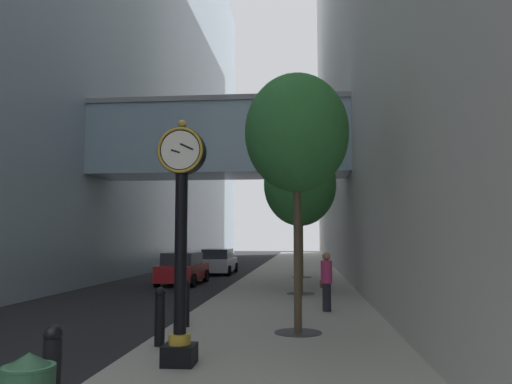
# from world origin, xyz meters

# --- Properties ---
(ground_plane) EXTENTS (110.00, 110.00, 0.00)m
(ground_plane) POSITION_xyz_m (0.00, 27.00, 0.00)
(ground_plane) COLOR black
(ground_plane) RESTS_ON ground
(sidewalk_right) EXTENTS (5.51, 80.00, 0.14)m
(sidewalk_right) POSITION_xyz_m (2.75, 30.00, 0.07)
(sidewalk_right) COLOR #9E998E
(sidewalk_right) RESTS_ON ground
(building_block_left) EXTENTS (21.64, 80.00, 34.54)m
(building_block_left) POSITION_xyz_m (-11.27, 29.94, 17.21)
(building_block_left) COLOR #93A8B7
(building_block_left) RESTS_ON ground
(street_clock) EXTENTS (0.84, 0.55, 4.31)m
(street_clock) POSITION_xyz_m (1.20, 5.08, 2.50)
(street_clock) COLOR black
(street_clock) RESTS_ON sidewalk_right
(bollard_nearest) EXTENTS (0.22, 0.22, 1.19)m
(bollard_nearest) POSITION_xyz_m (0.42, 2.09, 0.76)
(bollard_nearest) COLOR black
(bollard_nearest) RESTS_ON sidewalk_right
(bollard_third) EXTENTS (0.22, 0.22, 1.19)m
(bollard_third) POSITION_xyz_m (0.42, 6.57, 0.76)
(bollard_third) COLOR black
(bollard_third) RESTS_ON sidewalk_right
(bollard_fourth) EXTENTS (0.22, 0.22, 1.19)m
(bollard_fourth) POSITION_xyz_m (0.42, 8.80, 0.76)
(bollard_fourth) COLOR black
(bollard_fourth) RESTS_ON sidewalk_right
(street_tree_near) EXTENTS (2.48, 2.48, 6.11)m
(street_tree_near) POSITION_xyz_m (3.21, 8.25, 4.80)
(street_tree_near) COLOR #333335
(street_tree_near) RESTS_ON sidewalk_right
(street_tree_mid_near) EXTENTS (2.87, 2.87, 5.94)m
(street_tree_mid_near) POSITION_xyz_m (3.21, 16.43, 4.42)
(street_tree_mid_near) COLOR #333335
(street_tree_mid_near) RESTS_ON sidewalk_right
(street_tree_mid_far) EXTENTS (1.83, 1.83, 6.13)m
(street_tree_mid_far) POSITION_xyz_m (3.21, 24.62, 5.14)
(street_tree_mid_far) COLOR #333335
(street_tree_mid_far) RESTS_ON sidewalk_right
(pedestrian_walking) EXTENTS (0.44, 0.52, 1.76)m
(pedestrian_walking) POSITION_xyz_m (4.02, 11.78, 1.07)
(pedestrian_walking) COLOR #23232D
(pedestrian_walking) RESTS_ON sidewalk_right
(car_red_near) EXTENTS (2.01, 4.38, 1.58)m
(car_red_near) POSITION_xyz_m (-2.68, 21.36, 0.77)
(car_red_near) COLOR #AD191E
(car_red_near) RESTS_ON ground
(car_white_mid) EXTENTS (2.06, 4.58, 1.59)m
(car_white_mid) POSITION_xyz_m (-2.12, 28.52, 0.78)
(car_white_mid) COLOR silver
(car_white_mid) RESTS_ON ground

